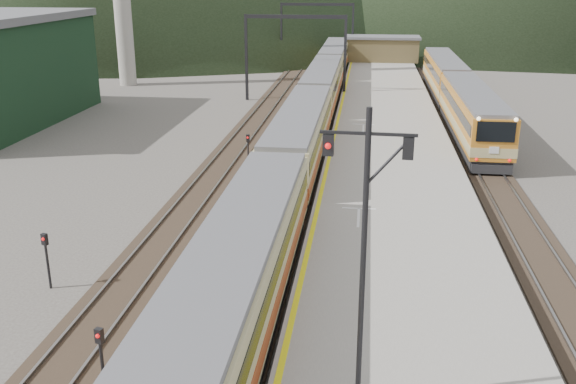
# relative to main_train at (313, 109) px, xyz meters

# --- Properties ---
(track_main) EXTENTS (2.60, 200.00, 0.23)m
(track_main) POSITION_rel_main_train_xyz_m (0.00, -1.95, -1.83)
(track_main) COLOR black
(track_main) RESTS_ON ground
(track_far) EXTENTS (2.60, 200.00, 0.23)m
(track_far) POSITION_rel_main_train_xyz_m (-5.00, -1.95, -1.83)
(track_far) COLOR black
(track_far) RESTS_ON ground
(track_second) EXTENTS (2.60, 200.00, 0.23)m
(track_second) POSITION_rel_main_train_xyz_m (11.50, -1.95, -1.83)
(track_second) COLOR black
(track_second) RESTS_ON ground
(platform) EXTENTS (8.00, 100.00, 1.00)m
(platform) POSITION_rel_main_train_xyz_m (5.60, -3.95, -1.39)
(platform) COLOR gray
(platform) RESTS_ON ground
(gantry_near) EXTENTS (9.55, 0.25, 8.00)m
(gantry_near) POSITION_rel_main_train_xyz_m (-2.85, 13.05, 3.69)
(gantry_near) COLOR black
(gantry_near) RESTS_ON ground
(gantry_far) EXTENTS (9.55, 0.25, 8.00)m
(gantry_far) POSITION_rel_main_train_xyz_m (-2.85, 38.05, 3.69)
(gantry_far) COLOR black
(gantry_far) RESTS_ON ground
(station_shed) EXTENTS (9.40, 4.40, 3.10)m
(station_shed) POSITION_rel_main_train_xyz_m (5.60, 36.05, 0.68)
(station_shed) COLOR brown
(station_shed) RESTS_ON platform
(main_train) EXTENTS (2.73, 74.84, 3.33)m
(main_train) POSITION_rel_main_train_xyz_m (0.00, 0.00, 0.00)
(main_train) COLOR tan
(main_train) RESTS_ON track_main
(second_train) EXTENTS (2.69, 36.73, 3.29)m
(second_train) POSITION_rel_main_train_xyz_m (11.50, 8.54, -0.02)
(second_train) COLOR #BF7520
(second_train) RESTS_ON track_second
(signal_mast) EXTENTS (2.20, 0.29, 7.74)m
(signal_mast) POSITION_rel_main_train_xyz_m (4.03, -33.27, 3.79)
(signal_mast) COLOR black
(signal_mast) RESTS_ON platform
(short_signal_a) EXTENTS (0.26, 0.21, 2.27)m
(short_signal_a) POSITION_rel_main_train_xyz_m (-3.13, -32.68, -0.43)
(short_signal_a) COLOR black
(short_signal_a) RESTS_ON ground
(short_signal_b) EXTENTS (0.25, 0.20, 2.27)m
(short_signal_b) POSITION_rel_main_train_xyz_m (-3.14, -9.99, -0.43)
(short_signal_b) COLOR black
(short_signal_b) RESTS_ON ground
(short_signal_c) EXTENTS (0.26, 0.22, 2.27)m
(short_signal_c) POSITION_rel_main_train_xyz_m (-7.90, -26.43, -0.43)
(short_signal_c) COLOR black
(short_signal_c) RESTS_ON ground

